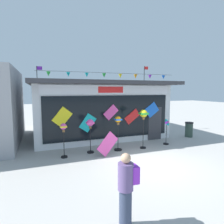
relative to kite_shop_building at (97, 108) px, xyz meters
The scene contains 10 objects.
ground_plane 6.56m from the kite_shop_building, 84.97° to the right, with size 80.00×80.00×0.00m, color #ADAAA5.
kite_shop_building is the anchor object (origin of this frame).
wind_spinner_far_left 5.01m from the kite_shop_building, 123.30° to the right, with size 0.30×0.30×1.57m.
wind_spinner_left 4.20m from the kite_shop_building, 110.34° to the right, with size 0.35×0.35×1.65m.
wind_spinner_center_left 4.07m from the kite_shop_building, 90.73° to the right, with size 0.40×0.40×1.74m.
wind_spinner_center_right 4.38m from the kite_shop_building, 72.70° to the right, with size 0.40×0.40×2.03m.
wind_spinner_right 5.02m from the kite_shop_building, 54.33° to the right, with size 0.38×0.31×1.45m.
person_near_camera 9.41m from the kite_shop_building, 102.17° to the right, with size 0.45×0.34×1.68m.
trash_bin 6.31m from the kite_shop_building, 29.47° to the right, with size 0.52×0.52×0.97m.
display_kite_on_ground 4.87m from the kite_shop_building, 99.98° to the right, with size 0.57×0.03×1.04m, color #EA4CA3.
Camera 1 is at (-4.22, -6.47, 3.01)m, focal length 30.75 mm.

